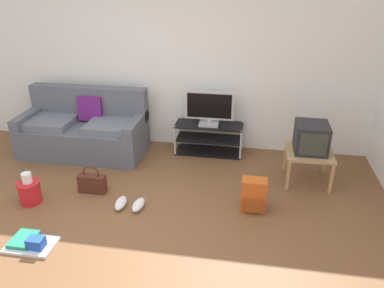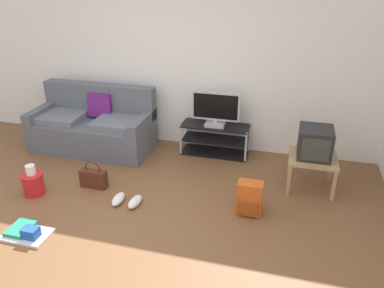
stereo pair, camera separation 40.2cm
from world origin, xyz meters
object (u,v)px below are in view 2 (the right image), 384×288
cleaning_bucket (33,182)px  couch (94,126)px  flat_tv (216,109)px  handbag (94,178)px  sneakers_pair (127,200)px  floor_tray (26,232)px  side_table (312,161)px  tv_stand (215,139)px  crt_tv (315,142)px  backpack (249,198)px

cleaning_bucket → couch: bearing=86.3°
flat_tv → handbag: 1.92m
sneakers_pair → floor_tray: floor_tray is taller
sneakers_pair → side_table: bearing=24.8°
tv_stand → flat_tv: flat_tv is taller
side_table → handbag: size_ratio=1.58×
crt_tv → sneakers_pair: crt_tv is taller
couch → cleaning_bucket: 1.41m
cleaning_bucket → backpack: bearing=6.3°
couch → sneakers_pair: (1.09, -1.31, -0.30)m
tv_stand → side_table: bearing=-24.9°
tv_stand → sneakers_pair: bearing=-114.5°
crt_tv → cleaning_bucket: crt_tv is taller
sneakers_pair → crt_tv: bearing=25.2°
couch → crt_tv: size_ratio=4.09×
couch → tv_stand: (1.81, 0.28, -0.12)m
backpack → couch: bearing=172.5°
tv_stand → backpack: tv_stand is taller
tv_stand → flat_tv: bearing=-90.0°
side_table → cleaning_bucket: (-3.25, -1.04, -0.21)m
floor_tray → handbag: bearing=78.7°
couch → cleaning_bucket: size_ratio=4.57×
tv_stand → backpack: bearing=-63.8°
tv_stand → sneakers_pair: 1.75m
handbag → cleaning_bucket: size_ratio=0.94×
side_table → crt_tv: (0.00, 0.02, 0.24)m
flat_tv → floor_tray: flat_tv is taller
tv_stand → floor_tray: 2.82m
tv_stand → backpack: 1.54m
sneakers_pair → couch: bearing=129.9°
side_table → backpack: (-0.67, -0.76, -0.18)m
tv_stand → handbag: 1.85m
sneakers_pair → cleaning_bucket: bearing=-175.9°
cleaning_bucket → floor_tray: (0.42, -0.72, -0.12)m
backpack → floor_tray: size_ratio=0.81×
tv_stand → side_table: size_ratio=1.72×
tv_stand → cleaning_bucket: size_ratio=2.54×
cleaning_bucket → crt_tv: bearing=18.0°
handbag → floor_tray: size_ratio=0.77×
crt_tv → floor_tray: bearing=-147.8°
couch → flat_tv: flat_tv is taller
flat_tv → handbag: size_ratio=1.91×
sneakers_pair → handbag: bearing=155.9°
side_table → floor_tray: 3.35m
backpack → floor_tray: backpack is taller
handbag → backpack: bearing=-1.4°
floor_tray → cleaning_bucket: bearing=120.2°
backpack → flat_tv: bearing=133.0°
flat_tv → floor_tray: bearing=-122.0°
side_table → sneakers_pair: (-2.07, -0.96, -0.32)m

